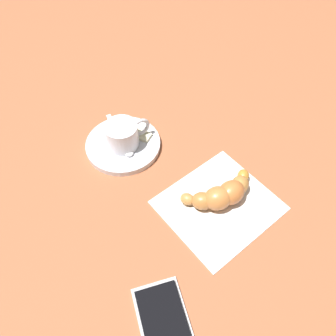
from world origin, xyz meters
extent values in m
plane|color=#9F5938|center=(0.00, 0.00, 0.00)|extent=(1.80, 1.80, 0.00)
cylinder|color=silver|center=(-0.12, -0.01, 0.01)|extent=(0.14, 0.14, 0.01)
cylinder|color=silver|center=(-0.11, -0.01, 0.04)|extent=(0.06, 0.06, 0.05)
cylinder|color=black|center=(-0.11, -0.01, 0.05)|extent=(0.05, 0.05, 0.00)
torus|color=silver|center=(-0.10, 0.02, 0.04)|extent=(0.02, 0.04, 0.04)
cube|color=silver|center=(-0.15, 0.00, 0.01)|extent=(0.09, 0.04, 0.00)
ellipsoid|color=silver|center=(-0.09, -0.02, 0.02)|extent=(0.03, 0.03, 0.01)
cube|color=beige|center=(-0.12, 0.02, 0.01)|extent=(0.07, 0.04, 0.01)
cube|color=silver|center=(0.09, 0.01, 0.00)|extent=(0.18, 0.19, 0.00)
ellipsoid|color=#C28745|center=(0.05, -0.02, 0.01)|extent=(0.03, 0.03, 0.02)
ellipsoid|color=#BB763A|center=(0.07, -0.01, 0.02)|extent=(0.05, 0.05, 0.03)
ellipsoid|color=#C87A3D|center=(0.09, 0.01, 0.02)|extent=(0.06, 0.06, 0.04)
ellipsoid|color=#C77339|center=(0.10, 0.03, 0.02)|extent=(0.05, 0.05, 0.04)
ellipsoid|color=#B9803F|center=(0.10, 0.06, 0.02)|extent=(0.04, 0.04, 0.03)
ellipsoid|color=#C08531|center=(0.09, 0.08, 0.01)|extent=(0.03, 0.03, 0.02)
camera|label=1|loc=(0.23, -0.25, 0.48)|focal=35.69mm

